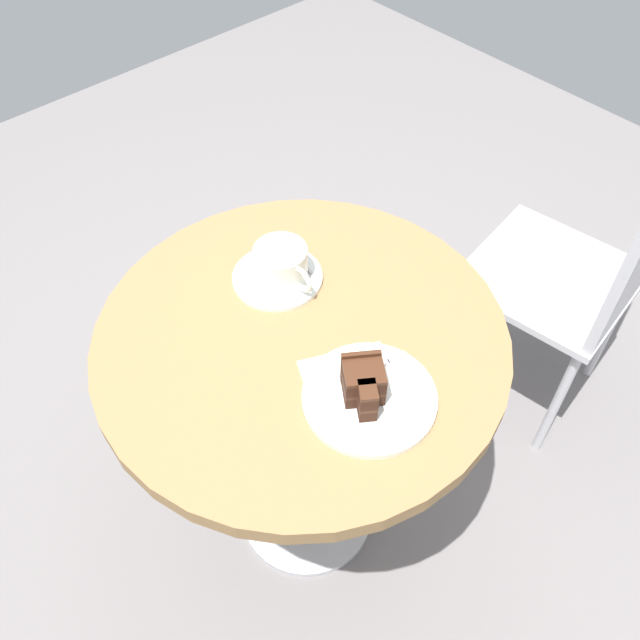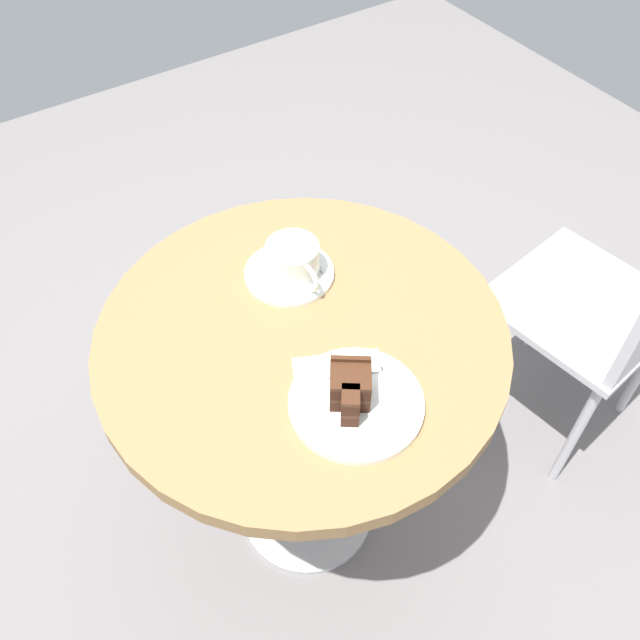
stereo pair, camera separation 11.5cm
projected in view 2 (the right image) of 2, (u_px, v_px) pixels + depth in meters
name	position (u px, v px, depth m)	size (l,w,h in m)	color
ground_plane	(307.00, 512.00, 1.75)	(4.40, 4.40, 0.01)	slate
cafe_table	(303.00, 372.00, 1.28)	(0.73, 0.73, 0.73)	olive
saucer	(289.00, 273.00, 1.28)	(0.17, 0.17, 0.01)	silver
coffee_cup	(293.00, 259.00, 1.25)	(0.13, 0.10, 0.07)	silver
teaspoon	(320.00, 268.00, 1.28)	(0.09, 0.02, 0.00)	#B7B7BC
cake_plate	(356.00, 403.00, 1.09)	(0.22, 0.22, 0.01)	silver
cake_slice	(350.00, 388.00, 1.06)	(0.10, 0.09, 0.07)	#381E14
fork	(371.00, 371.00, 1.12)	(0.07, 0.14, 0.00)	#B7B7BC
napkin	(347.00, 389.00, 1.11)	(0.20, 0.20, 0.00)	silver
cafe_chair	(631.00, 297.00, 1.50)	(0.43, 0.43, 0.92)	#BCBCC1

